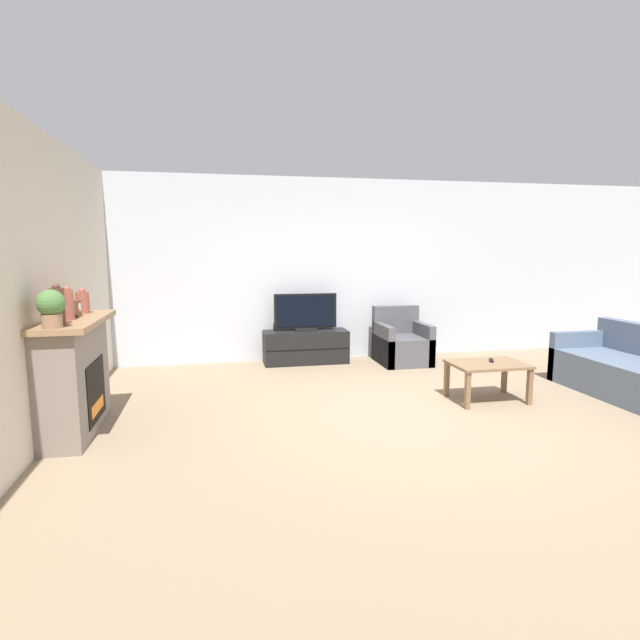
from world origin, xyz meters
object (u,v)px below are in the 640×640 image
at_px(mantel_clock, 76,309).
at_px(tv_stand, 306,347).
at_px(coffee_table, 488,368).
at_px(mantel_vase_right, 83,302).
at_px(mantel_vase_centre_left, 68,304).
at_px(tv, 306,314).
at_px(armchair, 401,344).
at_px(remote, 491,360).
at_px(potted_plant, 51,307).
at_px(mantel_vase_left, 57,306).
at_px(fireplace, 74,375).

relative_size(mantel_clock, tv_stand, 0.12).
bearing_deg(coffee_table, mantel_vase_right, 176.35).
relative_size(mantel_vase_centre_left, mantel_clock, 1.97).
height_order(mantel_vase_centre_left, tv, mantel_vase_centre_left).
xyz_separation_m(armchair, remote, (0.33, -1.88, 0.16)).
height_order(coffee_table, remote, remote).
relative_size(tv, remote, 6.05).
relative_size(potted_plant, armchair, 0.37).
xyz_separation_m(tv, coffee_table, (1.63, -2.22, -0.37)).
bearing_deg(mantel_clock, potted_plant, -90.06).
distance_m(tv, remote, 2.77).
bearing_deg(mantel_vase_left, tv_stand, 47.28).
height_order(tv_stand, tv, tv).
xyz_separation_m(mantel_clock, coffee_table, (4.15, -0.01, -0.76)).
relative_size(fireplace, potted_plant, 4.26).
distance_m(mantel_clock, tv, 3.37).
xyz_separation_m(mantel_vase_centre_left, remote, (4.23, 0.29, -0.75)).
bearing_deg(mantel_clock, mantel_vase_left, -90.09).
distance_m(potted_plant, coffee_table, 4.29).
height_order(fireplace, armchair, fireplace).
distance_m(fireplace, mantel_vase_right, 0.74).
height_order(mantel_clock, tv_stand, mantel_clock).
xyz_separation_m(potted_plant, remote, (4.23, 0.74, -0.78)).
distance_m(fireplace, armchair, 4.44).
bearing_deg(fireplace, coffee_table, 1.67).
height_order(mantel_vase_right, coffee_table, mantel_vase_right).
relative_size(mantel_vase_left, coffee_table, 0.42).
distance_m(potted_plant, armchair, 4.79).
relative_size(mantel_vase_centre_left, tv, 0.32).
distance_m(tv_stand, remote, 2.76).
relative_size(mantel_vase_right, remote, 1.64).
height_order(mantel_vase_centre_left, armchair, mantel_vase_centre_left).
relative_size(tv, coffee_table, 1.14).
bearing_deg(mantel_vase_left, potted_plant, -90.00).
distance_m(mantel_vase_centre_left, mantel_clock, 0.23).
distance_m(tv_stand, armchair, 1.41).
distance_m(fireplace, mantel_vase_left, 0.78).
bearing_deg(mantel_vase_left, tv, 47.26).
relative_size(mantel_clock, tv, 0.16).
bearing_deg(coffee_table, potted_plant, -170.84).
bearing_deg(potted_plant, tv_stand, 48.92).
distance_m(mantel_vase_left, armchair, 4.70).
bearing_deg(potted_plant, mantel_clock, 89.94).
xyz_separation_m(tv_stand, coffee_table, (1.63, -2.22, 0.12)).
xyz_separation_m(mantel_vase_centre_left, potted_plant, (0.00, -0.45, 0.03)).
bearing_deg(remote, fireplace, -150.00).
height_order(tv_stand, remote, tv_stand).
bearing_deg(potted_plant, tv, 48.89).
height_order(fireplace, mantel_clock, mantel_clock).
bearing_deg(armchair, fireplace, -152.17).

